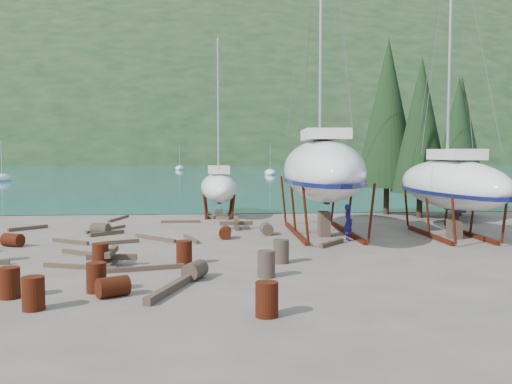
{
  "coord_description": "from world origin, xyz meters",
  "views": [
    {
      "loc": [
        -0.4,
        -22.59,
        4.1
      ],
      "look_at": [
        1.55,
        3.0,
        2.3
      ],
      "focal_mm": 40.0,
      "sensor_mm": 36.0,
      "label": 1
    }
  ],
  "objects": [
    {
      "name": "drum_6",
      "position": [
        0.18,
        4.28,
        0.29
      ],
      "size": [
        0.63,
        0.91,
        0.58
      ],
      "primitive_type": "cylinder",
      "rotation": [
        1.57,
        0.0,
        -0.05
      ],
      "color": "#57180F",
      "rests_on": "ground"
    },
    {
      "name": "cypress_far_right",
      "position": [
        15.5,
        13.0,
        5.21
      ],
      "size": [
        3.24,
        3.24,
        9.0
      ],
      "color": "black",
      "rests_on": "ground"
    },
    {
      "name": "far_house_right",
      "position": [
        30.0,
        190.0,
        2.92
      ],
      "size": [
        6.6,
        5.6,
        5.6
      ],
      "color": "beige",
      "rests_on": "ground"
    },
    {
      "name": "ground",
      "position": [
        0.0,
        0.0,
        0.0
      ],
      "size": [
        600.0,
        600.0,
        0.0
      ],
      "primitive_type": "plane",
      "color": "#595046",
      "rests_on": "ground"
    },
    {
      "name": "timber_10",
      "position": [
        -3.09,
        4.06,
        0.08
      ],
      "size": [
        2.11,
        2.12,
        0.16
      ],
      "primitive_type": "cube",
      "rotation": [
        0.0,
        0.0,
        0.78
      ],
      "color": "brown",
      "rests_on": "ground"
    },
    {
      "name": "drum_1",
      "position": [
        -0.99,
        -4.33,
        0.29
      ],
      "size": [
        0.88,
        1.04,
        0.58
      ],
      "primitive_type": "cylinder",
      "rotation": [
        1.57,
        0.0,
        2.73
      ],
      "color": "#2D2823",
      "rests_on": "ground"
    },
    {
      "name": "far_hill",
      "position": [
        0.0,
        320.0,
        0.0
      ],
      "size": [
        800.0,
        360.0,
        110.0
      ],
      "primitive_type": "ellipsoid",
      "color": "#1B3118",
      "rests_on": "ground"
    },
    {
      "name": "timber_0",
      "position": [
        -6.11,
        12.37,
        0.07
      ],
      "size": [
        0.83,
        2.8,
        0.14
      ],
      "primitive_type": "cube",
      "rotation": [
        0.0,
        0.0,
        2.9
      ],
      "color": "brown",
      "rests_on": "ground"
    },
    {
      "name": "moored_boat_far",
      "position": [
        -8.0,
        110.0,
        0.39
      ],
      "size": [
        2.0,
        5.0,
        6.05
      ],
      "color": "white",
      "rests_on": "ground"
    },
    {
      "name": "timber_12",
      "position": [
        -5.69,
        0.34,
        0.08
      ],
      "size": [
        1.7,
        1.27,
        0.17
      ],
      "primitive_type": "cube",
      "rotation": [
        0.0,
        0.0,
        0.96
      ],
      "color": "brown",
      "rests_on": "ground"
    },
    {
      "name": "moored_boat_mid",
      "position": [
        10.0,
        80.0,
        0.39
      ],
      "size": [
        2.0,
        5.0,
        6.05
      ],
      "color": "white",
      "rests_on": "ground"
    },
    {
      "name": "drum_12",
      "position": [
        -3.24,
        -6.41,
        0.29
      ],
      "size": [
        1.05,
        0.96,
        0.58
      ],
      "primitive_type": "cylinder",
      "rotation": [
        1.57,
        0.0,
        2.13
      ],
      "color": "#57180F",
      "rests_on": "ground"
    },
    {
      "name": "drum_5",
      "position": [
        1.34,
        -4.21,
        0.44
      ],
      "size": [
        0.58,
        0.58,
        0.88
      ],
      "primitive_type": "cylinder",
      "color": "#2D2823",
      "rests_on": "ground"
    },
    {
      "name": "timber_11",
      "position": [
        -1.41,
        3.76,
        0.08
      ],
      "size": [
        0.82,
        2.16,
        0.15
      ],
      "primitive_type": "cube",
      "rotation": [
        0.0,
        0.0,
        0.31
      ],
      "color": "brown",
      "rests_on": "ground"
    },
    {
      "name": "timber_2",
      "position": [
        -10.14,
        8.12,
        0.09
      ],
      "size": [
        1.67,
        1.64,
        0.19
      ],
      "primitive_type": "cube",
      "rotation": [
        0.0,
        0.0,
        2.34
      ],
      "color": "brown",
      "rests_on": "ground"
    },
    {
      "name": "timber_9",
      "position": [
        -2.26,
        10.51,
        0.08
      ],
      "size": [
        2.27,
        0.2,
        0.15
      ],
      "primitive_type": "cube",
      "rotation": [
        0.0,
        0.0,
        1.55
      ],
      "color": "brown",
      "rests_on": "ground"
    },
    {
      "name": "large_sailboat_near",
      "position": [
        5.02,
        5.32,
        3.24
      ],
      "size": [
        4.74,
        13.07,
        20.17
      ],
      "rotation": [
        0.0,
        0.0,
        -0.08
      ],
      "color": "white",
      "rests_on": "ground"
    },
    {
      "name": "cypress_mid_right",
      "position": [
        14.0,
        10.0,
        4.92
      ],
      "size": [
        3.06,
        3.06,
        8.5
      ],
      "color": "black",
      "rests_on": "ground"
    },
    {
      "name": "worker",
      "position": [
        5.87,
        3.27,
        0.84
      ],
      "size": [
        0.48,
        0.66,
        1.69
      ],
      "primitive_type": "imported",
      "rotation": [
        0.0,
        0.0,
        1.71
      ],
      "color": "#171357",
      "rests_on": "ground"
    },
    {
      "name": "timber_16",
      "position": [
        -1.69,
        -6.11,
        0.11
      ],
      "size": [
        1.19,
        2.91,
        0.23
      ],
      "primitive_type": "cube",
      "rotation": [
        0.0,
        0.0,
        2.81
      ],
      "color": "brown",
      "rests_on": "ground"
    },
    {
      "name": "drum_10",
      "position": [
        -3.81,
        -5.85,
        0.44
      ],
      "size": [
        0.58,
        0.58,
        0.88
      ],
      "primitive_type": "cylinder",
      "color": "#57180F",
      "rests_on": "ground"
    },
    {
      "name": "drum_0",
      "position": [
        -6.1,
        -6.35,
        0.44
      ],
      "size": [
        0.58,
        0.58,
        0.88
      ],
      "primitive_type": "cylinder",
      "color": "#57180F",
      "rests_on": "ground"
    },
    {
      "name": "cypress_near_right",
      "position": [
        12.5,
        12.0,
        5.79
      ],
      "size": [
        3.6,
        3.6,
        10.0
      ],
      "color": "black",
      "rests_on": "ground"
    },
    {
      "name": "drum_13",
      "position": [
        -4.38,
        -2.26,
        0.44
      ],
      "size": [
        0.58,
        0.58,
        0.88
      ],
      "primitive_type": "cylinder",
      "color": "#57180F",
      "rests_on": "ground"
    },
    {
      "name": "timber_pile_fore",
      "position": [
        -4.07,
        -1.8,
        0.3
      ],
      "size": [
        1.8,
        1.8,
        0.6
      ],
      "color": "brown",
      "rests_on": "ground"
    },
    {
      "name": "drum_7",
      "position": [
        0.93,
        -8.69,
        0.44
      ],
      "size": [
        0.58,
        0.58,
        0.88
      ],
      "primitive_type": "cylinder",
      "color": "#57180F",
      "rests_on": "ground"
    },
    {
      "name": "timber_5",
      "position": [
        -2.92,
        -2.92,
        0.08
      ],
      "size": [
        3.01,
        0.95,
        0.16
      ],
      "primitive_type": "cube",
      "rotation": [
        0.0,
        0.0,
        1.83
      ],
      "color": "brown",
      "rests_on": "ground"
    },
    {
      "name": "far_house_center",
      "position": [
        -20.0,
        190.0,
        2.92
      ],
      "size": [
        6.6,
        5.6,
        5.6
      ],
      "color": "beige",
      "rests_on": "ground"
    },
    {
      "name": "drum_9",
      "position": [
        -5.99,
        6.11,
        0.29
      ],
      "size": [
        1.03,
        0.87,
        0.58
      ],
      "primitive_type": "cylinder",
      "rotation": [
        1.57,
        0.0,
        1.18
      ],
      "color": "#2D2823",
      "rests_on": "ground"
    },
    {
      "name": "timber_4",
      "position": [
        -4.55,
        3.07,
        0.09
      ],
      "size": [
        1.63,
        0.85,
        0.17
      ],
      "primitive_type": "cube",
      "rotation": [
        0.0,
        0.0,
        1.99
      ],
      "color": "brown",
      "rests_on": "ground"
    },
    {
      "name": "drum_14",
      "position": [
        -1.45,
        -1.88,
        0.44
      ],
      "size": [
        0.58,
        0.58,
        0.88
      ],
      "primitive_type": "cylinder",
      "color": "#57180F",
      "rests_on": "ground"
    },
    {
      "name": "timber_pile_aft",
      "position": [
        0.86,
        7.74,
        0.3
      ],
      "size": [
        1.8,
        1.8,
        0.6
      ],
      "color": "brown",
      "rests_on": "ground"
    },
    {
      "name": "drum_2",
      "position": [
        -9.08,
        2.66,
        0.29
      ],
      "size": [
        1.04,
        0.9,
        0.58
      ],
      "primitive_type": "cylinder",
      "rotation": [
        1.57,
        0.0,
        1.13
      ],
      "color": "#57180F",
      "rests_on": "ground"
    },
    {
      "name": "timber_6",
      "position": [
        -0.1,
        12.23,
        0.1
      ],
      "size": [
        1.51,
        1.05,
        0.19
      ],
      "primitive_type": "cube",
      "rotation": [
        0.0,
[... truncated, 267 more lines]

